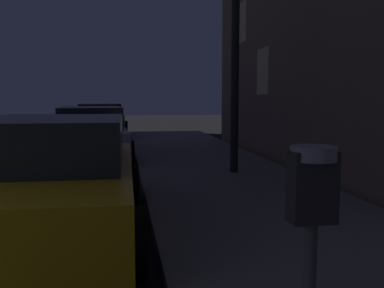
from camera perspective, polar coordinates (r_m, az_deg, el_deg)
name	(u,v)px	position (r m, az deg, el deg)	size (l,w,h in m)	color
parking_meter	(311,222)	(1.88, 15.62, -9.94)	(0.19, 0.19, 1.32)	#59595B
car_yellow_cab	(54,177)	(5.39, -17.88, -4.25)	(2.10, 4.39, 1.43)	gold
car_silver	(91,134)	(11.59, -13.27, 1.31)	(2.18, 4.66, 1.43)	#B7B7BF
car_green	(102,122)	(17.62, -11.94, 2.90)	(2.10, 4.36, 1.43)	#19592D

